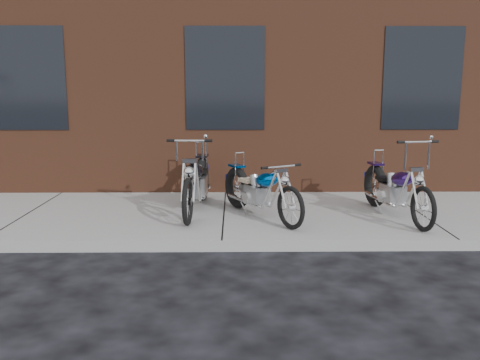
{
  "coord_description": "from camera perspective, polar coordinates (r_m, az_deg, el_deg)",
  "views": [
    {
      "loc": [
        0.15,
        -6.13,
        2.03
      ],
      "look_at": [
        0.24,
        0.8,
        0.78
      ],
      "focal_mm": 38.0,
      "sensor_mm": 36.0,
      "label": 1
    }
  ],
  "objects": [
    {
      "name": "building_brick",
      "position": [
        14.27,
        -1.37,
        18.18
      ],
      "size": [
        22.0,
        10.0,
        8.0
      ],
      "primitive_type": "cube",
      "color": "brown",
      "rests_on": "ground"
    },
    {
      "name": "chopper_purple",
      "position": [
        7.84,
        17.04,
        -1.22
      ],
      "size": [
        0.58,
        2.11,
        1.19
      ],
      "rotation": [
        0.0,
        0.0,
        -1.41
      ],
      "color": "black",
      "rests_on": "sidewalk"
    },
    {
      "name": "chopper_blue",
      "position": [
        7.48,
        2.24,
        -1.39
      ],
      "size": [
        1.11,
        1.84,
        0.9
      ],
      "rotation": [
        0.0,
        0.0,
        -1.05
      ],
      "color": "black",
      "rests_on": "sidewalk"
    },
    {
      "name": "chopper_third",
      "position": [
        7.9,
        -4.92,
        -0.46
      ],
      "size": [
        0.57,
        2.32,
        1.18
      ],
      "rotation": [
        0.0,
        0.0,
        -1.64
      ],
      "color": "black",
      "rests_on": "sidewalk"
    },
    {
      "name": "ground",
      "position": [
        6.46,
        -2.05,
        -8.08
      ],
      "size": [
        120.0,
        120.0,
        0.0
      ],
      "primitive_type": "plane",
      "color": "black",
      "rests_on": "ground"
    },
    {
      "name": "sidewalk",
      "position": [
        7.88,
        -1.8,
        -4.13
      ],
      "size": [
        22.0,
        3.0,
        0.15
      ],
      "primitive_type": "cube",
      "color": "#A2A2A2",
      "rests_on": "ground"
    }
  ]
}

